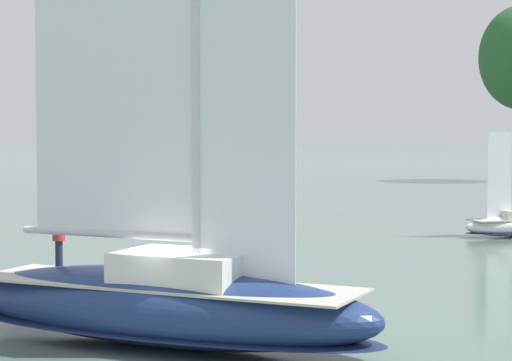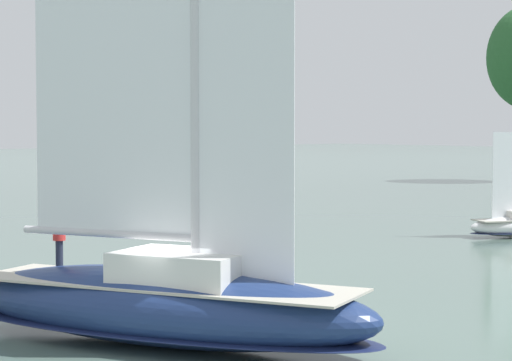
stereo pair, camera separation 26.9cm
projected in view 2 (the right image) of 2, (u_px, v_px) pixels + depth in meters
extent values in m
plane|color=slate|center=(164.00, 345.00, 25.14)|extent=(400.00, 400.00, 0.00)
ellipsoid|color=navy|center=(164.00, 306.00, 25.08)|extent=(11.81, 7.94, 1.96)
ellipsoid|color=#19234C|center=(164.00, 327.00, 25.11)|extent=(11.93, 8.02, 0.24)
cube|color=#BCB7A8|center=(163.00, 284.00, 25.05)|extent=(10.34, 6.87, 0.06)
cube|color=silver|center=(183.00, 268.00, 24.78)|extent=(3.90, 3.45, 0.81)
cylinder|color=silver|center=(107.00, 234.00, 25.70)|extent=(4.77, 2.44, 0.20)
cube|color=white|center=(112.00, 2.00, 25.28)|extent=(4.32, 2.11, 11.84)
cube|color=white|center=(246.00, 124.00, 23.86)|extent=(2.30, 1.13, 7.94)
cylinder|color=#232838|center=(59.00, 256.00, 26.85)|extent=(0.27, 0.27, 0.85)
cylinder|color=red|center=(59.00, 228.00, 26.81)|extent=(0.45, 0.45, 0.65)
sphere|color=tan|center=(59.00, 212.00, 26.78)|extent=(0.24, 0.24, 0.24)
cube|color=white|center=(505.00, 176.00, 49.04)|extent=(0.55, 1.29, 4.32)
cylinder|color=red|center=(254.00, 236.00, 46.48)|extent=(1.00, 1.00, 0.75)
cone|color=red|center=(254.00, 218.00, 46.43)|extent=(0.75, 0.75, 0.91)
sphere|color=#F2F266|center=(254.00, 207.00, 46.40)|extent=(0.16, 0.16, 0.16)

